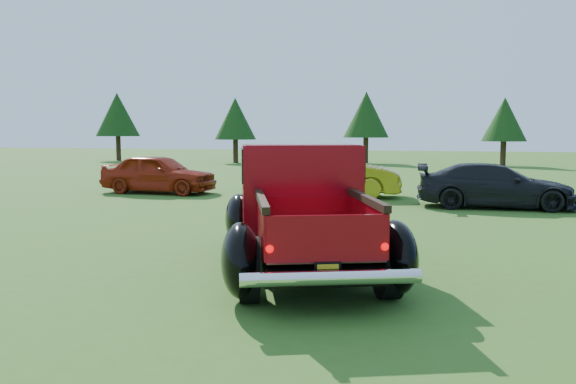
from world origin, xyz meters
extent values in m
plane|color=#36621C|center=(0.00, 0.00, 0.00)|extent=(120.00, 120.00, 0.00)
cylinder|color=#332114|center=(-22.00, 30.00, 0.94)|extent=(0.36, 0.36, 1.87)
cone|color=black|center=(-22.00, 30.00, 3.54)|extent=(3.33, 3.33, 3.33)
cylinder|color=#332114|center=(-12.00, 29.00, 0.83)|extent=(0.36, 0.36, 1.66)
cone|color=black|center=(-12.00, 29.00, 3.13)|extent=(2.94, 2.94, 2.94)
cylinder|color=#332114|center=(-3.00, 31.00, 0.90)|extent=(0.36, 0.36, 1.80)
cone|color=black|center=(-3.00, 31.00, 3.40)|extent=(3.20, 3.20, 3.20)
cylinder|color=#332114|center=(6.00, 30.00, 0.79)|extent=(0.36, 0.36, 1.58)
cone|color=black|center=(6.00, 30.00, 2.99)|extent=(2.82, 2.82, 2.82)
cylinder|color=black|center=(-0.34, -2.17, 0.42)|extent=(0.52, 0.87, 0.83)
cylinder|color=black|center=(1.32, -1.56, 0.42)|extent=(0.52, 0.87, 0.83)
cylinder|color=black|center=(-1.49, 0.95, 0.42)|extent=(0.52, 0.87, 0.83)
cylinder|color=black|center=(0.16, 1.56, 0.42)|extent=(0.52, 0.87, 0.83)
cube|color=black|center=(-0.11, -0.26, 0.47)|extent=(3.06, 5.08, 0.21)
cube|color=maroon|center=(-0.70, 1.35, 0.89)|extent=(2.20, 2.07, 0.64)
cube|color=silver|center=(-0.98, 2.10, 0.88)|extent=(1.58, 0.64, 0.52)
cube|color=maroon|center=(-0.23, 0.08, 1.25)|extent=(2.15, 1.76, 1.35)
cube|color=black|center=(-0.23, 0.08, 1.61)|extent=(2.15, 1.68, 0.52)
cube|color=maroon|center=(-0.23, 0.08, 1.89)|extent=(2.03, 1.64, 0.08)
cube|color=brown|center=(0.35, -1.47, 0.64)|extent=(2.04, 2.43, 0.05)
cube|color=maroon|center=(-0.31, -1.72, 0.91)|extent=(0.77, 1.97, 0.54)
cube|color=maroon|center=(1.00, -1.23, 0.91)|extent=(0.77, 1.97, 0.54)
cube|color=maroon|center=(-0.02, -0.50, 0.91)|extent=(1.33, 0.54, 0.54)
cube|color=maroon|center=(0.71, -2.45, 0.91)|extent=(1.34, 0.55, 0.54)
cube|color=black|center=(-0.31, -1.72, 1.24)|extent=(0.81, 1.98, 0.09)
cube|color=black|center=(1.00, -1.23, 1.24)|extent=(0.81, 1.98, 0.09)
ellipsoid|color=black|center=(-0.44, -2.21, 0.54)|extent=(0.83, 1.20, 0.91)
ellipsoid|color=black|center=(1.42, -1.52, 0.54)|extent=(0.83, 1.20, 0.91)
ellipsoid|color=black|center=(-1.59, 0.91, 0.54)|extent=(0.83, 1.20, 0.91)
ellipsoid|color=black|center=(0.26, 1.60, 0.54)|extent=(0.83, 1.20, 0.91)
cube|color=black|center=(-1.01, -0.65, 0.34)|extent=(1.07, 2.16, 0.06)
cube|color=black|center=(0.84, 0.04, 0.34)|extent=(1.07, 2.16, 0.06)
cylinder|color=silver|center=(0.80, -2.69, 0.52)|extent=(1.96, 0.86, 0.17)
cube|color=black|center=(0.72, -2.49, 0.57)|extent=(0.30, 0.12, 0.16)
cube|color=gold|center=(0.72, -2.50, 0.57)|extent=(0.24, 0.10, 0.10)
sphere|color=#CC0505|center=(0.09, -2.71, 0.81)|extent=(0.09, 0.09, 0.09)
sphere|color=#CC0505|center=(1.34, -2.25, 0.81)|extent=(0.09, 0.09, 0.09)
imported|color=maroon|center=(-7.59, 9.22, 0.69)|extent=(4.12, 1.79, 1.38)
imported|color=#A69C16|center=(-1.50, 9.71, 0.76)|extent=(4.72, 2.02, 1.51)
imported|color=black|center=(3.50, 8.16, 0.63)|extent=(4.39, 1.92, 1.26)
camera|label=1|loc=(1.90, -8.67, 2.11)|focal=35.00mm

